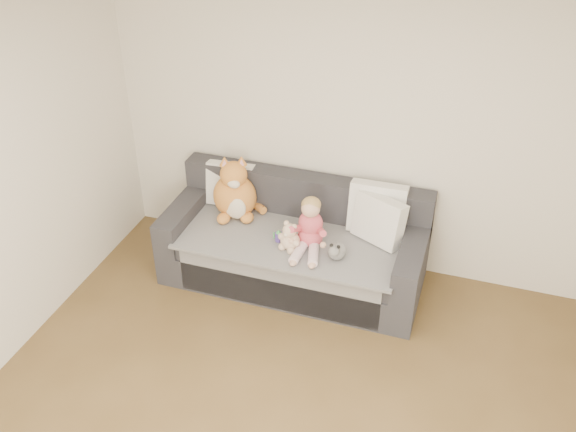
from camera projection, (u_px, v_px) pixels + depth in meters
The scene contains 10 objects.
room_shell at pixel (294, 286), 3.54m from camera, with size 5.00×5.00×5.00m.
sofa at pixel (295, 247), 5.52m from camera, with size 2.20×0.94×0.85m.
cushion_left at pixel (231, 184), 5.71m from camera, with size 0.44×0.22×0.40m.
cushion_right_back at pixel (377, 208), 5.33m from camera, with size 0.48×0.22×0.45m.
cushion_right_front at pixel (379, 220), 5.22m from camera, with size 0.47×0.36×0.41m.
toddler at pixel (310, 227), 5.15m from camera, with size 0.32×0.45×0.45m.
plush_cat at pixel (235, 193), 5.54m from camera, with size 0.47×0.47×0.59m.
teddy_bear at pixel (290, 239), 5.16m from camera, with size 0.20×0.16×0.26m.
plush_cow at pixel (337, 251), 5.08m from camera, with size 0.14×0.22×0.17m.
sippy_cup at pixel (279, 235), 5.28m from camera, with size 0.10×0.06×0.11m.
Camera 1 is at (0.83, -2.20, 3.56)m, focal length 40.00 mm.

